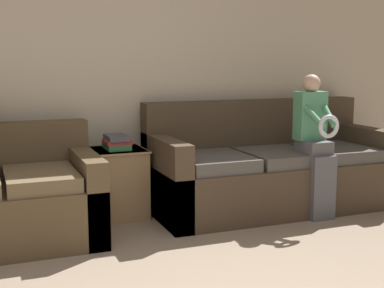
% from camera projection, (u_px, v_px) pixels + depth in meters
% --- Properties ---
extents(wall_back, '(7.19, 0.06, 2.55)m').
position_uv_depth(wall_back, '(99.00, 68.00, 4.69)').
color(wall_back, beige).
rests_on(wall_back, ground_plane).
extents(couch_main, '(2.18, 0.92, 0.97)m').
position_uv_depth(couch_main, '(269.00, 171.00, 4.89)').
color(couch_main, '#473828').
rests_on(couch_main, ground_plane).
extents(couch_side, '(1.39, 0.96, 0.85)m').
position_uv_depth(couch_side, '(3.00, 201.00, 3.97)').
color(couch_side, brown).
rests_on(couch_side, ground_plane).
extents(child_left_seated, '(0.27, 0.37, 1.22)m').
position_uv_depth(child_left_seated, '(315.00, 139.00, 4.56)').
color(child_left_seated, '#56565B').
rests_on(child_left_seated, ground_plane).
extents(side_shelf, '(0.46, 0.48, 0.59)m').
position_uv_depth(side_shelf, '(118.00, 182.00, 4.60)').
color(side_shelf, '#9E7A51').
rests_on(side_shelf, ground_plane).
extents(book_stack, '(0.21, 0.31, 0.12)m').
position_uv_depth(book_stack, '(117.00, 142.00, 4.54)').
color(book_stack, '#3D8451').
rests_on(book_stack, side_shelf).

